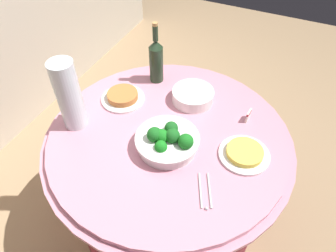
{
  "coord_description": "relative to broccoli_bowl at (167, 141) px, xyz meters",
  "views": [
    {
      "loc": [
        -0.89,
        -0.41,
        1.79
      ],
      "look_at": [
        0.0,
        0.0,
        0.79
      ],
      "focal_mm": 33.47,
      "sensor_mm": 36.0,
      "label": 1
    }
  ],
  "objects": [
    {
      "name": "label_placard_front",
      "position": [
        0.32,
        -0.27,
        -0.01
      ],
      "size": [
        0.05,
        0.01,
        0.05
      ],
      "color": "white",
      "rests_on": "buffet_table"
    },
    {
      "name": "wine_bottle",
      "position": [
        0.42,
        0.26,
        0.08
      ],
      "size": [
        0.07,
        0.07,
        0.34
      ],
      "color": "#20341F",
      "rests_on": "buffet_table"
    },
    {
      "name": "serving_tongs",
      "position": [
        -0.15,
        -0.23,
        -0.04
      ],
      "size": [
        0.16,
        0.11,
        0.01
      ],
      "color": "silver",
      "rests_on": "buffet_table"
    },
    {
      "name": "buffet_table",
      "position": [
        0.08,
        0.03,
        -0.41
      ],
      "size": [
        1.16,
        1.16,
        0.74
      ],
      "color": "maroon",
      "rests_on": "ground_plane"
    },
    {
      "name": "plate_stack",
      "position": [
        0.34,
        0.02,
        -0.02
      ],
      "size": [
        0.21,
        0.21,
        0.06
      ],
      "color": "white",
      "rests_on": "buffet_table"
    },
    {
      "name": "food_plate_peanuts",
      "position": [
        0.2,
        0.34,
        -0.03
      ],
      "size": [
        0.22,
        0.22,
        0.04
      ],
      "color": "white",
      "rests_on": "buffet_table"
    },
    {
      "name": "ground_plane",
      "position": [
        0.08,
        0.03,
        -0.79
      ],
      "size": [
        6.0,
        6.0,
        0.0
      ],
      "primitive_type": "plane",
      "color": "#9E7F5B"
    },
    {
      "name": "decorative_fruit_vase",
      "position": [
        -0.04,
        0.46,
        0.12
      ],
      "size": [
        0.11,
        0.11,
        0.34
      ],
      "color": "silver",
      "rests_on": "buffet_table"
    },
    {
      "name": "food_plate_fried_egg",
      "position": [
        0.1,
        -0.32,
        -0.03
      ],
      "size": [
        0.22,
        0.22,
        0.04
      ],
      "color": "white",
      "rests_on": "buffet_table"
    },
    {
      "name": "broccoli_bowl",
      "position": [
        0.0,
        0.0,
        0.0
      ],
      "size": [
        0.28,
        0.28,
        0.12
      ],
      "color": "white",
      "rests_on": "buffet_table"
    }
  ]
}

